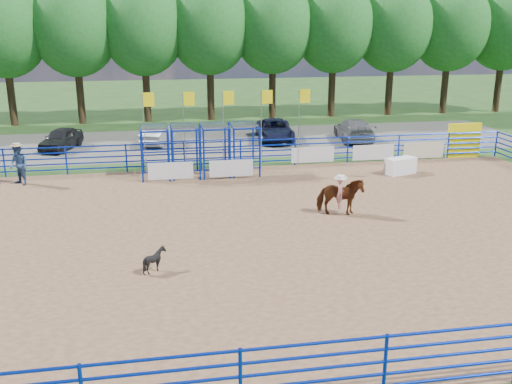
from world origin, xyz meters
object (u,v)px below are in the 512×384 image
at_px(horse_and_rider, 340,195).
at_px(car_d, 354,130).
at_px(car_b, 158,134).
at_px(car_a, 61,139).
at_px(car_c, 275,130).
at_px(announcer_table, 400,166).
at_px(calf, 155,260).
at_px(spectator_cowboy, 19,164).

bearing_deg(horse_and_rider, car_d, 68.54).
height_order(car_b, car_d, car_d).
height_order(car_a, car_d, car_d).
bearing_deg(car_a, car_c, 18.67).
bearing_deg(car_b, car_c, -164.57).
bearing_deg(car_d, announcer_table, 93.56).
bearing_deg(car_a, car_b, 22.13).
distance_m(horse_and_rider, calf, 8.55).
distance_m(announcer_table, spectator_cowboy, 18.89).
bearing_deg(spectator_cowboy, car_a, 84.62).
bearing_deg(spectator_cowboy, announcer_table, -3.71).
distance_m(horse_and_rider, spectator_cowboy, 15.37).
xyz_separation_m(car_b, car_d, (12.76, -1.08, 0.08)).
relative_size(calf, car_a, 0.20).
bearing_deg(horse_and_rider, spectator_cowboy, 153.08).
bearing_deg(horse_and_rider, car_a, 130.83).
height_order(horse_and_rider, car_b, horse_and_rider).
height_order(horse_and_rider, car_c, horse_and_rider).
bearing_deg(car_d, horse_and_rider, 75.66).
xyz_separation_m(announcer_table, spectator_cowboy, (-18.84, 1.22, 0.58)).
height_order(horse_and_rider, car_a, horse_and_rider).
bearing_deg(car_c, car_b, -174.32).
height_order(calf, car_a, car_a).
relative_size(announcer_table, car_a, 0.41).
bearing_deg(announcer_table, car_b, 141.32).
distance_m(announcer_table, car_a, 20.31).
bearing_deg(car_c, calf, -105.26).
bearing_deg(announcer_table, spectator_cowboy, 176.29).
relative_size(horse_and_rider, car_b, 0.59).
bearing_deg(car_b, car_d, -168.40).
height_order(announcer_table, car_a, car_a).
xyz_separation_m(spectator_cowboy, car_b, (6.62, 8.56, -0.38)).
relative_size(spectator_cowboy, car_b, 0.52).
relative_size(car_c, car_d, 1.00).
distance_m(horse_and_rider, car_d, 15.51).
bearing_deg(car_c, car_a, -171.63).
bearing_deg(calf, car_a, 20.46).
height_order(announcer_table, car_d, car_d).
relative_size(spectator_cowboy, car_d, 0.41).
relative_size(car_a, car_c, 0.78).
relative_size(car_b, car_c, 0.78).
bearing_deg(car_b, calf, 105.54).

